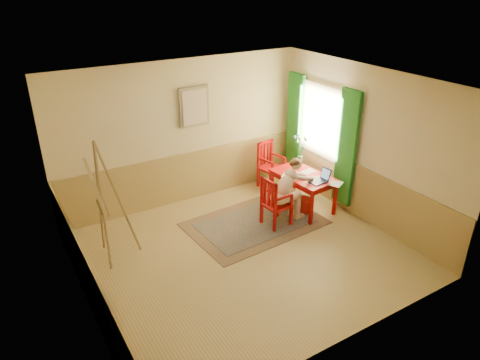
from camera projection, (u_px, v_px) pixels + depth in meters
room at (245, 176)px, 6.66m from camera, size 5.04×4.54×2.84m
wainscot at (220, 207)px, 7.66m from camera, size 5.00×4.50×1.00m
window at (320, 132)px, 8.66m from camera, size 0.12×2.01×2.20m
wall_portrait at (194, 107)px, 8.26m from camera, size 0.60×0.05×0.76m
rug at (255, 223)px, 8.11m from camera, size 2.49×1.74×0.02m
table at (303, 179)px, 8.37m from camera, size 0.84×1.27×0.72m
chair_left at (275, 202)px, 7.86m from camera, size 0.47×0.45×0.95m
chair_back at (270, 165)px, 9.32m from camera, size 0.52×0.54×0.99m
figure at (288, 188)px, 7.92m from camera, size 0.91×0.42×1.22m
laptop at (321, 179)px, 8.05m from camera, size 0.39×0.25×0.23m
papers at (313, 177)px, 8.24m from camera, size 0.84×1.07×0.00m
vase at (300, 151)px, 8.68m from camera, size 0.22×0.32×0.60m
wastebasket at (303, 205)px, 8.44m from camera, size 0.30×0.30×0.29m
easel at (98, 192)px, 6.64m from camera, size 0.71×0.90×2.01m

